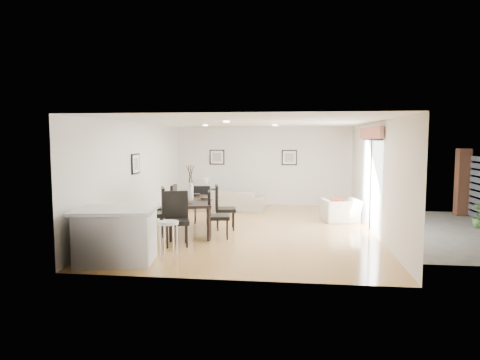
# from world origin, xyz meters

# --- Properties ---
(ground) EXTENTS (8.00, 8.00, 0.00)m
(ground) POSITION_xyz_m (0.00, 0.00, 0.00)
(ground) COLOR tan
(ground) RESTS_ON ground
(wall_back) EXTENTS (6.00, 0.04, 2.70)m
(wall_back) POSITION_xyz_m (0.00, 4.00, 1.35)
(wall_back) COLOR silver
(wall_back) RESTS_ON ground
(wall_front) EXTENTS (6.00, 0.04, 2.70)m
(wall_front) POSITION_xyz_m (0.00, -4.00, 1.35)
(wall_front) COLOR silver
(wall_front) RESTS_ON ground
(wall_left) EXTENTS (0.04, 8.00, 2.70)m
(wall_left) POSITION_xyz_m (-3.00, 0.00, 1.35)
(wall_left) COLOR silver
(wall_left) RESTS_ON ground
(wall_right) EXTENTS (0.04, 8.00, 2.70)m
(wall_right) POSITION_xyz_m (3.00, 0.00, 1.35)
(wall_right) COLOR silver
(wall_right) RESTS_ON ground
(ceiling) EXTENTS (6.00, 8.00, 0.02)m
(ceiling) POSITION_xyz_m (0.00, 0.00, 2.70)
(ceiling) COLOR white
(ceiling) RESTS_ON wall_back
(sofa) EXTENTS (2.30, 1.02, 0.66)m
(sofa) POSITION_xyz_m (-1.00, 2.78, 0.33)
(sofa) COLOR gray
(sofa) RESTS_ON ground
(armchair) EXTENTS (1.14, 1.04, 0.63)m
(armchair) POSITION_xyz_m (2.34, 1.20, 0.31)
(armchair) COLOR beige
(armchair) RESTS_ON ground
(courtyard_plant_b) EXTENTS (0.37, 0.37, 0.62)m
(courtyard_plant_b) POSITION_xyz_m (5.78, 0.80, 0.31)
(courtyard_plant_b) COLOR #375926
(courtyard_plant_b) RESTS_ON ground
(dining_table) EXTENTS (1.35, 2.10, 0.81)m
(dining_table) POSITION_xyz_m (-1.44, -0.62, 0.73)
(dining_table) COLOR black
(dining_table) RESTS_ON ground
(dining_chair_wnear) EXTENTS (0.66, 0.66, 1.15)m
(dining_chair_wnear) POSITION_xyz_m (-2.13, -1.07, 0.64)
(dining_chair_wnear) COLOR black
(dining_chair_wnear) RESTS_ON ground
(dining_chair_wfar) EXTENTS (0.52, 0.52, 1.11)m
(dining_chair_wfar) POSITION_xyz_m (-2.12, -0.13, 0.62)
(dining_chair_wfar) COLOR black
(dining_chair_wfar) RESTS_ON ground
(dining_chair_enear) EXTENTS (0.57, 0.57, 1.10)m
(dining_chair_enear) POSITION_xyz_m (-0.76, -1.12, 0.61)
(dining_chair_enear) COLOR black
(dining_chair_enear) RESTS_ON ground
(dining_chair_efar) EXTENTS (0.59, 0.59, 1.12)m
(dining_chair_efar) POSITION_xyz_m (-0.76, -0.16, 0.63)
(dining_chair_efar) COLOR black
(dining_chair_efar) RESTS_ON ground
(dining_chair_head) EXTENTS (0.65, 0.65, 1.16)m
(dining_chair_head) POSITION_xyz_m (-1.47, -1.82, 0.65)
(dining_chair_head) COLOR black
(dining_chair_head) RESTS_ON ground
(dining_chair_foot) EXTENTS (0.53, 0.53, 1.03)m
(dining_chair_foot) POSITION_xyz_m (-1.43, 0.58, 0.58)
(dining_chair_foot) COLOR black
(dining_chair_foot) RESTS_ON ground
(vase) EXTENTS (1.10, 1.69, 0.86)m
(vase) POSITION_xyz_m (-1.44, -0.62, 1.16)
(vase) COLOR white
(vase) RESTS_ON dining_table
(coffee_table) EXTENTS (1.11, 0.73, 0.42)m
(coffee_table) POSITION_xyz_m (-1.17, 3.37, 0.21)
(coffee_table) COLOR black
(coffee_table) RESTS_ON ground
(side_table) EXTENTS (0.55, 0.55, 0.58)m
(side_table) POSITION_xyz_m (-1.92, 3.66, 0.29)
(side_table) COLOR black
(side_table) RESTS_ON ground
(table_lamp) EXTENTS (0.19, 0.19, 0.37)m
(table_lamp) POSITION_xyz_m (-1.92, 3.66, 0.82)
(table_lamp) COLOR white
(table_lamp) RESTS_ON side_table
(cushion) EXTENTS (0.31, 0.13, 0.30)m
(cushion) POSITION_xyz_m (2.25, 1.11, 0.51)
(cushion) COLOR maroon
(cushion) RESTS_ON armchair
(kitchen_island) EXTENTS (1.60, 1.31, 1.01)m
(kitchen_island) POSITION_xyz_m (-2.23, -3.23, 0.51)
(kitchen_island) COLOR silver
(kitchen_island) RESTS_ON ground
(bar_stool) EXTENTS (0.36, 0.36, 0.79)m
(bar_stool) POSITION_xyz_m (-1.23, -3.23, 0.68)
(bar_stool) COLOR white
(bar_stool) RESTS_ON ground
(framed_print_back_left) EXTENTS (0.52, 0.04, 0.52)m
(framed_print_back_left) POSITION_xyz_m (-1.60, 3.97, 1.65)
(framed_print_back_left) COLOR black
(framed_print_back_left) RESTS_ON wall_back
(framed_print_back_right) EXTENTS (0.52, 0.04, 0.52)m
(framed_print_back_right) POSITION_xyz_m (0.90, 3.97, 1.65)
(framed_print_back_right) COLOR black
(framed_print_back_right) RESTS_ON wall_back
(framed_print_left_wall) EXTENTS (0.04, 0.52, 0.52)m
(framed_print_left_wall) POSITION_xyz_m (-2.97, -0.20, 1.65)
(framed_print_left_wall) COLOR black
(framed_print_left_wall) RESTS_ON wall_left
(sliding_door) EXTENTS (0.12, 2.70, 2.57)m
(sliding_door) POSITION_xyz_m (2.96, 0.30, 1.66)
(sliding_door) COLOR white
(sliding_door) RESTS_ON wall_right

